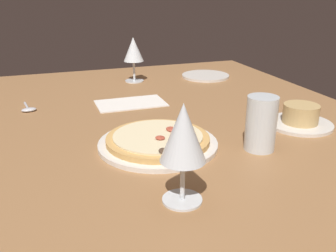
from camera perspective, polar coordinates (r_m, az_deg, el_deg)
The scene contains 9 objects.
dining_table at distance 91.49cm, azimuth 1.38°, elevation -1.94°, with size 150.00×110.00×4.00cm, color #996B42.
pizza_main at distance 82.06cm, azimuth -1.52°, elevation -2.29°, with size 26.09×26.09×3.25cm.
ramekin_on_saucer at distance 99.22cm, azimuth 19.38°, elevation 1.22°, with size 16.19×16.19×5.43cm.
wine_glass_far at distance 135.83cm, azimuth -5.24°, elevation 11.22°, with size 7.12×7.12×15.79cm.
wine_glass_near at distance 57.63cm, azimuth 2.31°, elevation -1.40°, with size 7.34×7.34×16.79cm.
water_glass at distance 81.50cm, azimuth 13.87°, elevation -0.01°, with size 6.51×6.51×11.70cm.
side_plate at distance 144.71cm, azimuth 5.69°, elevation 7.56°, with size 17.81×17.81×0.90cm, color silver.
paper_menu at distance 111.91cm, azimuth -5.65°, elevation 3.44°, with size 12.17×19.96×0.30cm, color white.
spoon at distance 112.43cm, azimuth -20.37°, elevation 2.46°, with size 9.33×4.37×1.00cm.
Camera 1 is at (78.95, -29.77, 37.38)cm, focal length 40.29 mm.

